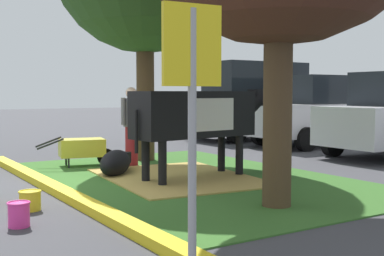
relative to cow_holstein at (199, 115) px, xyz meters
The scene contains 14 objects.
ground_plane 2.67m from the cow_holstein, 106.50° to the right, with size 80.00×80.00×0.00m, color #424247.
grass_island 1.14m from the cow_holstein, 153.20° to the right, with size 7.21×4.63×0.02m, color #386B28.
curb_yellow 2.76m from the cow_holstein, 92.98° to the right, with size 8.41×0.24×0.12m, color yellow.
hay_bedding 1.18m from the cow_holstein, 125.67° to the right, with size 3.20×2.40×0.04m, color tan.
cow_holstein is the anchor object (origin of this frame).
calf_lying 1.82m from the cow_holstein, 136.28° to the right, with size 1.20×1.10×0.48m.
person_handler 1.59m from the cow_holstein, 78.07° to the left, with size 0.53×0.34×1.57m.
person_visitor_near 2.03m from the cow_holstein, 169.48° to the right, with size 0.34×0.51×1.65m.
wheelbarrow 2.94m from the cow_holstein, 155.18° to the right, with size 0.81×1.62×0.63m.
parking_sign 5.50m from the cow_holstein, 33.71° to the right, with size 0.08×0.44×2.14m.
bucket_yellow 3.44m from the cow_holstein, 75.32° to the right, with size 0.30×0.30×0.26m.
bucket_pink 3.99m from the cow_holstein, 65.54° to the right, with size 0.27×0.27×0.29m.
suv_dark_grey 8.16m from the cow_holstein, 133.57° to the left, with size 2.14×4.61×2.52m.
sedan_silver 6.83m from the cow_holstein, 115.90° to the left, with size 2.04×4.41×2.02m.
Camera 1 is at (8.22, -2.62, 1.54)m, focal length 47.87 mm.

